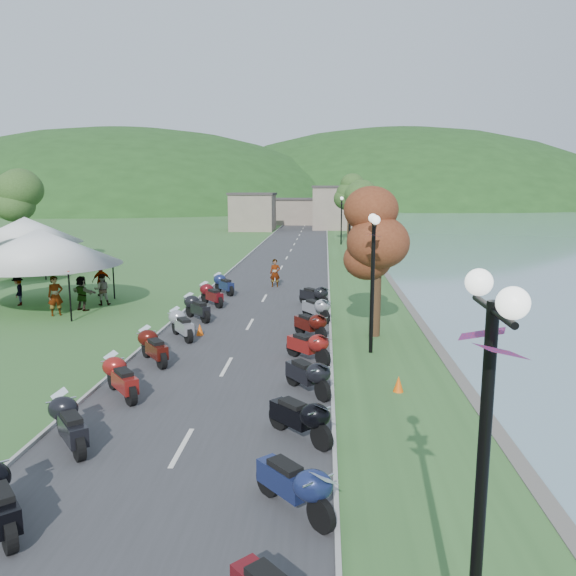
{
  "coord_description": "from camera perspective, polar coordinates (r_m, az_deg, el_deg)",
  "views": [
    {
      "loc": [
        3.27,
        -2.02,
        5.98
      ],
      "look_at": [
        1.55,
        24.08,
        1.3
      ],
      "focal_mm": 35.0,
      "sensor_mm": 36.0,
      "label": 1
    }
  ],
  "objects": [
    {
      "name": "hills_backdrop",
      "position": [
        202.14,
        2.87,
        8.43
      ],
      "size": [
        360.0,
        120.0,
        76.0
      ],
      "primitive_type": null,
      "color": "#285621",
      "rests_on": "ground"
    },
    {
      "name": "moto_row_left",
      "position": [
        15.62,
        -18.47,
        -10.74
      ],
      "size": [
        2.6,
        37.65,
        1.1
      ],
      "primitive_type": null,
      "color": "#331411",
      "rests_on": "ground"
    },
    {
      "name": "moto_row_right",
      "position": [
        15.22,
        1.76,
        -10.76
      ],
      "size": [
        2.6,
        30.25,
        1.1
      ],
      "primitive_type": null,
      "color": "#331411",
      "rests_on": "ground"
    },
    {
      "name": "streetlamp_near",
      "position": [
        7.11,
        18.97,
        -19.72
      ],
      "size": [
        1.4,
        1.4,
        5.0
      ],
      "primitive_type": null,
      "color": "black",
      "rests_on": "ground"
    },
    {
      "name": "pedestrian_c",
      "position": [
        32.15,
        -25.62,
        -1.59
      ],
      "size": [
        0.74,
        1.06,
        1.52
      ],
      "primitive_type": "imported",
      "rotation": [
        0.0,
        0.0,
        5.09
      ],
      "color": "slate",
      "rests_on": "ground"
    },
    {
      "name": "vendor_tent_main",
      "position": [
        30.52,
        -23.81,
        1.78
      ],
      "size": [
        5.29,
        5.29,
        4.0
      ],
      "primitive_type": null,
      "color": "white",
      "rests_on": "ground"
    },
    {
      "name": "pedestrian_a",
      "position": [
        28.85,
        -22.43,
        -2.6
      ],
      "size": [
        0.86,
        0.82,
        1.9
      ],
      "primitive_type": "imported",
      "rotation": [
        0.0,
        0.0,
        0.65
      ],
      "color": "slate",
      "rests_on": "ground"
    },
    {
      "name": "pedestrian_b",
      "position": [
        30.61,
        -18.29,
        -1.64
      ],
      "size": [
        0.89,
        0.66,
        1.63
      ],
      "primitive_type": "imported",
      "rotation": [
        0.0,
        0.0,
        3.46
      ],
      "color": "slate",
      "rests_on": "ground"
    },
    {
      "name": "far_building",
      "position": [
        87.25,
        0.3,
        7.85
      ],
      "size": [
        18.0,
        16.0,
        5.0
      ],
      "primitive_type": "cube",
      "color": "gray",
      "rests_on": "ground"
    },
    {
      "name": "vendor_tent_side",
      "position": [
        43.42,
        -25.02,
        3.93
      ],
      "size": [
        5.05,
        5.05,
        4.0
      ],
      "primitive_type": null,
      "color": "white",
      "rests_on": "ground"
    },
    {
      "name": "tree_lakeside",
      "position": [
        22.7,
        8.98,
        2.81
      ],
      "size": [
        2.25,
        2.25,
        6.26
      ],
      "primitive_type": null,
      "color": "#3E652A",
      "rests_on": "ground"
    },
    {
      "name": "road",
      "position": [
        42.57,
        -0.68,
        2.08
      ],
      "size": [
        7.0,
        120.0,
        0.02
      ],
      "primitive_type": "cube",
      "color": "#39393C",
      "rests_on": "ground"
    }
  ]
}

